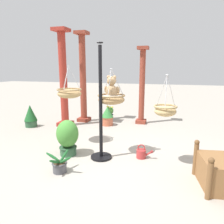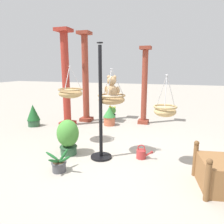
% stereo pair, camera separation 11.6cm
% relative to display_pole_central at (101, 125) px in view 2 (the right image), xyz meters
% --- Properties ---
extents(ground_plane, '(40.00, 40.00, 0.00)m').
position_rel_display_pole_central_xyz_m(ground_plane, '(0.23, 0.05, -0.71)').
color(ground_plane, '#A8A093').
extents(display_pole_central, '(0.44, 0.44, 2.33)m').
position_rel_display_pole_central_xyz_m(display_pole_central, '(0.00, 0.00, 0.00)').
color(display_pole_central, black).
rests_on(display_pole_central, ground).
extents(hanging_basket_with_teddy, '(0.58, 0.58, 0.74)m').
position_rel_display_pole_central_xyz_m(hanging_basket_with_teddy, '(0.15, 0.25, 0.51)').
color(hanging_basket_with_teddy, '#A37F51').
extents(teddy_bear, '(0.33, 0.29, 0.48)m').
position_rel_display_pole_central_xyz_m(teddy_bear, '(0.15, 0.27, 0.72)').
color(teddy_bear, tan).
extents(hanging_basket_left_high, '(0.60, 0.60, 0.76)m').
position_rel_display_pole_central_xyz_m(hanging_basket_left_high, '(-1.02, 0.65, 0.55)').
color(hanging_basket_left_high, tan).
extents(hanging_basket_right_low, '(0.43, 0.43, 0.77)m').
position_rel_display_pole_central_xyz_m(hanging_basket_right_low, '(1.25, 0.04, 0.37)').
color(hanging_basket_right_low, tan).
extents(greenhouse_pillar_left, '(0.35, 0.35, 2.52)m').
position_rel_display_pole_central_xyz_m(greenhouse_pillar_left, '(0.39, 3.02, 0.50)').
color(greenhouse_pillar_left, brown).
rests_on(greenhouse_pillar_left, ground).
extents(greenhouse_pillar_right, '(0.41, 0.41, 3.01)m').
position_rel_display_pole_central_xyz_m(greenhouse_pillar_right, '(-1.59, 2.75, 0.74)').
color(greenhouse_pillar_right, brown).
rests_on(greenhouse_pillar_right, ground).
extents(greenhouse_pillar_far_back, '(0.45, 0.45, 3.01)m').
position_rel_display_pole_central_xyz_m(greenhouse_pillar_far_back, '(-1.95, 2.06, 0.75)').
color(greenhouse_pillar_far_back, '#9E2D23').
rests_on(greenhouse_pillar_far_back, ground).
extents(potted_plant_fern_front, '(0.40, 0.40, 0.61)m').
position_rel_display_pole_central_xyz_m(potted_plant_fern_front, '(-0.63, 2.46, -0.40)').
color(potted_plant_fern_front, '#BC6042').
rests_on(potted_plant_fern_front, ground).
extents(potted_plant_flowering_red, '(0.47, 0.47, 0.77)m').
position_rel_display_pole_central_xyz_m(potted_plant_flowering_red, '(-0.74, -0.05, -0.30)').
color(potted_plant_flowering_red, '#2D5638').
rests_on(potted_plant_flowering_red, ground).
extents(potted_plant_tall_leafy, '(0.27, 0.27, 0.52)m').
position_rel_display_pole_central_xyz_m(potted_plant_tall_leafy, '(-0.78, 3.22, -0.46)').
color(potted_plant_tall_leafy, '#4C4C51').
rests_on(potted_plant_tall_leafy, ground).
extents(potted_plant_bushy_green, '(0.40, 0.40, 0.70)m').
position_rel_display_pole_central_xyz_m(potted_plant_bushy_green, '(-2.93, 1.61, -0.36)').
color(potted_plant_bushy_green, '#2D5638').
rests_on(potted_plant_bushy_green, ground).
extents(potted_plant_conical_shrub, '(0.58, 0.56, 0.36)m').
position_rel_display_pole_central_xyz_m(potted_plant_conical_shrub, '(-0.52, -0.79, -0.58)').
color(potted_plant_conical_shrub, '#4C4C51').
rests_on(potted_plant_conical_shrub, ground).
extents(watering_can, '(0.35, 0.20, 0.30)m').
position_rel_display_pole_central_xyz_m(watering_can, '(0.82, 0.23, -0.61)').
color(watering_can, '#B23333').
rests_on(watering_can, ground).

